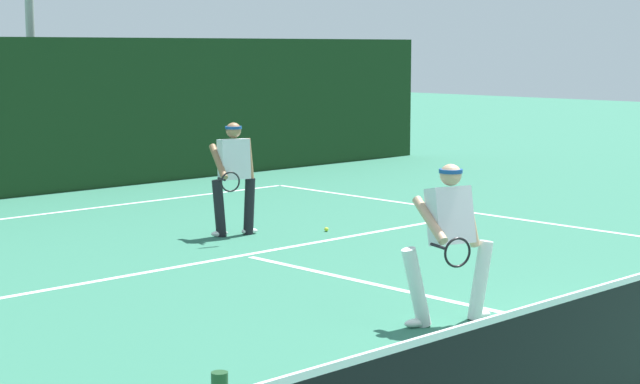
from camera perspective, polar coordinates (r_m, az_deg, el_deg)
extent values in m
cube|color=white|center=(18.33, -14.28, -1.11)|extent=(10.29, 0.10, 0.01)
cube|color=white|center=(14.23, -4.18, -3.43)|extent=(8.39, 0.10, 0.01)
cube|color=white|center=(11.89, 6.27, -5.70)|extent=(0.10, 6.40, 0.01)
cylinder|color=silver|center=(10.96, 8.66, -4.74)|extent=(0.31, 0.23, 0.83)
cylinder|color=silver|center=(10.57, 5.23, -5.15)|extent=(0.37, 0.25, 0.83)
ellipsoid|color=white|center=(11.05, 8.62, -6.58)|extent=(0.28, 0.19, 0.09)
ellipsoid|color=white|center=(10.66, 5.21, -7.06)|extent=(0.28, 0.19, 0.09)
cube|color=silver|center=(10.63, 7.04, -1.28)|extent=(0.51, 0.45, 0.61)
cylinder|color=tan|center=(10.76, 8.10, -1.33)|extent=(0.26, 0.17, 0.63)
cylinder|color=tan|center=(10.51, 5.96, -1.51)|extent=(0.28, 0.58, 0.43)
sphere|color=tan|center=(10.57, 7.08, 0.93)|extent=(0.22, 0.22, 0.22)
cylinder|color=#19478C|center=(10.57, 7.08, 1.13)|extent=(0.30, 0.30, 0.04)
cylinder|color=black|center=(10.31, 6.42, -2.94)|extent=(0.11, 0.26, 0.03)
torus|color=black|center=(10.03, 7.44, -3.26)|extent=(0.29, 0.12, 0.29)
cylinder|color=black|center=(15.76, -3.85, -0.77)|extent=(0.23, 0.20, 0.85)
cylinder|color=black|center=(15.58, -5.47, -0.89)|extent=(0.25, 0.21, 0.85)
ellipsoid|color=white|center=(15.82, -3.83, -2.12)|extent=(0.28, 0.18, 0.09)
ellipsoid|color=white|center=(15.64, -5.45, -2.25)|extent=(0.28, 0.18, 0.09)
cube|color=silver|center=(15.58, -4.68, 1.78)|extent=(0.50, 0.39, 0.61)
cylinder|color=#9E704C|center=(15.67, -3.86, 1.73)|extent=(0.18, 0.14, 0.65)
cylinder|color=#9E704C|center=(15.49, -5.51, 1.64)|extent=(0.26, 0.56, 0.50)
sphere|color=#9E704C|center=(15.54, -4.70, 3.35)|extent=(0.23, 0.23, 0.23)
cylinder|color=#19478C|center=(15.53, -4.70, 3.49)|extent=(0.31, 0.31, 0.04)
cylinder|color=black|center=(15.27, -5.34, 0.70)|extent=(0.11, 0.26, 0.03)
torus|color=black|center=(14.95, -4.87, 0.55)|extent=(0.29, 0.11, 0.29)
sphere|color=#D1E033|center=(16.00, 0.35, -2.03)|extent=(0.07, 0.07, 0.07)
cylinder|color=#9EA39E|center=(22.58, -15.45, 9.92)|extent=(0.18, 0.18, 7.41)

